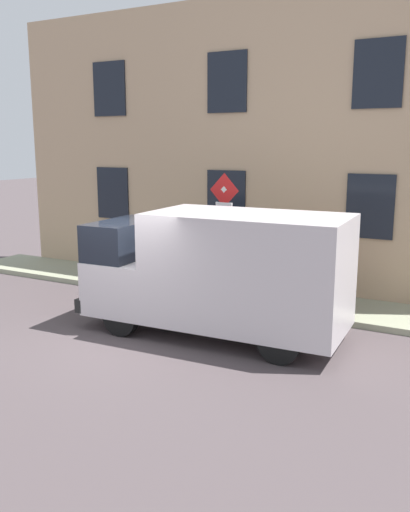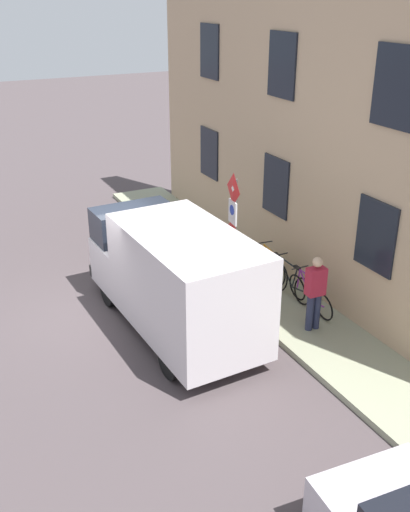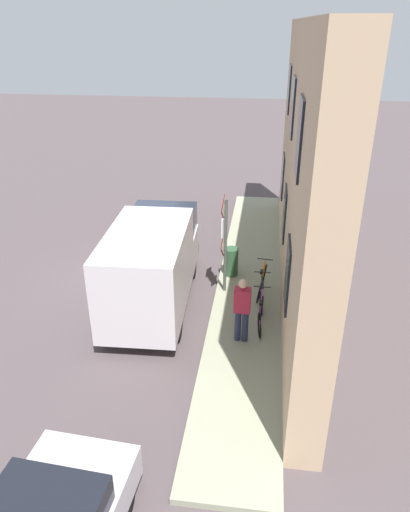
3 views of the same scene
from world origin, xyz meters
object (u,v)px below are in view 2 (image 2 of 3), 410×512
Objects in this scene: bicycle_black at (290,281)px; bicycle_orange at (271,267)px; delivery_van at (174,275)px; bicycle_purple at (310,295)px; sign_post_stacked at (233,221)px; pedestrian at (315,291)px; litter_bin at (218,257)px.

bicycle_black is 1.00× the size of bicycle_orange.
bicycle_black is at bearing -92.44° from delivery_van.
delivery_van is 3.16× the size of bicycle_purple.
bicycle_purple is 1.00× the size of bicycle_orange.
bicycle_black is (1.14, -0.83, -1.46)m from sign_post_stacked.
sign_post_stacked is 2.64m from pedestrian.
pedestrian is at bearing -80.90° from litter_bin.
bicycle_purple is (3.04, -0.83, -0.82)m from delivery_van.
bicycle_orange is 1.90× the size of litter_bin.
bicycle_black is 0.83m from bicycle_orange.
bicycle_purple is 2.85m from litter_bin.
delivery_van is 6.01× the size of litter_bin.
litter_bin is (2.05, 1.83, -0.74)m from delivery_van.
bicycle_purple is 0.83m from bicycle_black.
pedestrian is (-0.45, -0.73, 0.56)m from bicycle_purple.
litter_bin is at bearing 21.32° from bicycle_purple.
bicycle_black and bicycle_orange have the same top height.
bicycle_orange is (3.04, 0.82, -0.82)m from delivery_van.
litter_bin reaches higher than bicycle_orange.
delivery_van is 3.26m from bicycle_orange.
delivery_van is 3.26m from bicycle_purple.
bicycle_purple is (1.14, -1.66, -1.46)m from sign_post_stacked.
delivery_van reaches higher than litter_bin.
sign_post_stacked is 2.03m from bicycle_black.
bicycle_orange is (1.14, -0.00, -1.46)m from sign_post_stacked.
sign_post_stacked is 1.72m from litter_bin.
bicycle_orange is (0.00, 1.66, 0.00)m from bicycle_purple.
litter_bin reaches higher than bicycle_black.
litter_bin is (-0.99, 2.67, 0.08)m from bicycle_purple.
delivery_van is at bearing 111.54° from bicycle_orange.
delivery_van reaches higher than pedestrian.
bicycle_purple is at bearing -107.66° from delivery_van.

